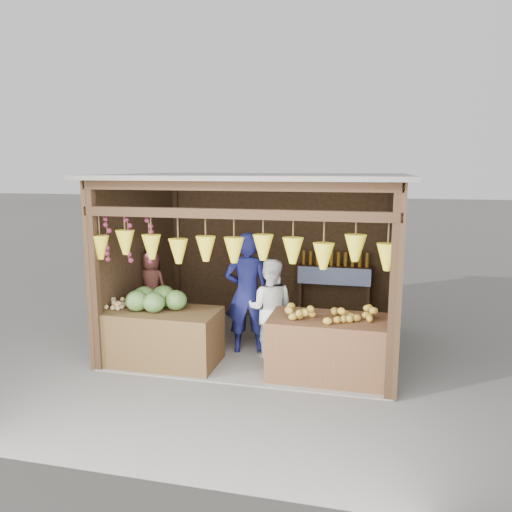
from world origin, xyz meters
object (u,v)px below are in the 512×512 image
(man_standing, at_px, (247,293))
(woman_standing, at_px, (270,308))
(counter_left, at_px, (160,337))
(vendor_seated, at_px, (152,285))
(counter_right, at_px, (330,348))

(man_standing, distance_m, woman_standing, 0.41)
(counter_left, height_order, woman_standing, woman_standing)
(man_standing, relative_size, vendor_seated, 1.67)
(counter_left, relative_size, woman_standing, 1.13)
(woman_standing, relative_size, vendor_seated, 1.34)
(vendor_seated, bearing_deg, counter_left, 130.41)
(counter_right, xyz_separation_m, vendor_seated, (-2.99, 1.00, 0.47))
(vendor_seated, bearing_deg, man_standing, 178.80)
(counter_left, xyz_separation_m, man_standing, (1.10, 0.70, 0.53))
(man_standing, distance_m, vendor_seated, 1.74)
(counter_left, relative_size, man_standing, 0.91)
(counter_left, xyz_separation_m, woman_standing, (1.46, 0.62, 0.34))
(counter_right, bearing_deg, woman_standing, 148.76)
(counter_right, height_order, woman_standing, woman_standing)
(counter_left, xyz_separation_m, vendor_seated, (-0.60, 1.06, 0.48))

